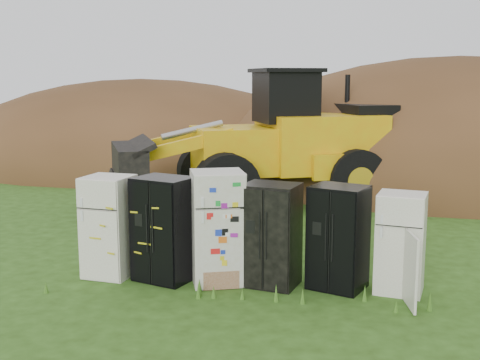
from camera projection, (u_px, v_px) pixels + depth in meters
The scene contains 10 objects.
ground at pixel (251, 283), 10.07m from camera, with size 120.00×120.00×0.00m, color #294713.
fridge_leftmost at pixel (109, 226), 10.35m from camera, with size 0.77×0.74×1.75m, color white, non-canonical shape.
fridge_black_side at pixel (164, 229), 10.13m from camera, with size 0.92×0.73×1.76m, color black, non-canonical shape.
fridge_sticker at pixel (218, 227), 9.98m from camera, with size 0.84×0.78×1.89m, color silver, non-canonical shape.
fridge_dark_mid at pixel (271, 235), 9.87m from camera, with size 0.87×0.71×1.70m, color black, non-canonical shape.
fridge_black_right at pixel (338, 237), 9.72m from camera, with size 0.85×0.71×1.69m, color black, non-canonical shape.
fridge_open_door at pixel (400, 243), 9.55m from camera, with size 0.73×0.67×1.61m, color white, non-canonical shape.
wheel_loader at pixel (253, 138), 16.00m from camera, with size 7.55×3.06×3.65m, color gold, non-canonical shape.
dirt_mound_right at pixel (453, 179), 20.54m from camera, with size 16.98×12.45×8.27m, color #462B16.
dirt_mound_left at pixel (143, 163), 24.56m from camera, with size 16.09×12.07×6.77m, color #462B16.
Camera 1 is at (1.35, -9.55, 3.38)m, focal length 45.00 mm.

